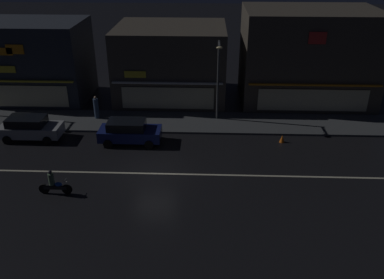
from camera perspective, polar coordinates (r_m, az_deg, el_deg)
The scene contains 12 objects.
ground_plane at distance 24.89m, azimuth -5.40°, elevation -4.85°, with size 140.00×140.00×0.00m, color black.
lane_divider_stripe at distance 24.89m, azimuth -5.40°, elevation -4.83°, with size 36.89×0.16×0.01m, color beige.
sidewalk_far at distance 31.51m, azimuth -3.72°, elevation 2.52°, with size 38.83×3.86×0.14m, color #424447.
storefront_left_block at distance 36.37m, azimuth 15.98°, elevation 11.30°, with size 10.95×7.53×7.78m.
storefront_center_block at distance 37.96m, azimuth -21.17°, elevation 10.35°, with size 8.62×6.40×6.75m.
storefront_right_block at distance 35.90m, azimuth -2.95°, elevation 10.85°, with size 9.33×7.94×6.29m.
streetlamp_mid at distance 30.42m, azimuth 3.74°, elevation 9.21°, with size 0.44×1.64×6.15m.
pedestrian_on_sidewalk at distance 32.55m, azimuth -13.40°, elevation 4.37°, with size 0.40×0.40×1.81m.
parked_car_near_kerb at distance 28.38m, azimuth -8.89°, elevation 1.15°, with size 4.30×1.98×1.67m.
parked_car_trailing at distance 30.83m, azimuth -21.99°, elevation 1.57°, with size 4.30×1.98×1.67m.
motorcycle_trailing_far at distance 23.95m, azimuth -19.00°, elevation -5.98°, with size 1.90×0.60×1.52m.
traffic_cone at distance 29.05m, azimuth 12.66°, elevation 0.12°, with size 0.36×0.36×0.55m, color orange.
Camera 1 is at (3.15, -20.96, 13.06)m, focal length 37.62 mm.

